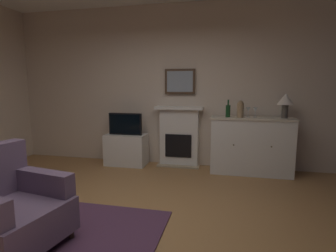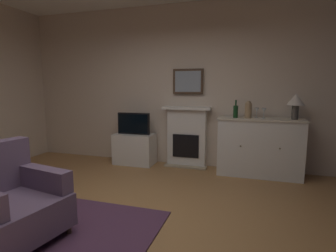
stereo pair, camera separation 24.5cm
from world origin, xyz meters
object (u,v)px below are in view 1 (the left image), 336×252
Objects in this scene: tv_cabinet at (126,150)px; wine_glass_left at (248,110)px; vase_decorative at (240,109)px; wine_bottle at (228,111)px; tv_set at (125,124)px; fireplace_unit at (179,136)px; framed_picture at (180,82)px; table_lamp at (286,101)px; sideboard_cabinet at (251,145)px; armchair at (8,208)px; wine_glass_center at (255,110)px.

wine_glass_left is at bearing 0.40° from tv_cabinet.
vase_decorative reaches higher than wine_glass_left.
wine_bottle is 1.86m from tv_set.
framed_picture reaches higher than fireplace_unit.
framed_picture reaches higher than table_lamp.
tv_cabinet is (-2.23, 0.02, -0.19)m from sideboard_cabinet.
sideboard_cabinet is at bearing 14.25° from vase_decorative.
armchair is at bearing -109.66° from framed_picture.
tv_set is at bearing -179.65° from wine_glass_center.
wine_bottle reaches higher than sideboard_cabinet.
vase_decorative reaches higher than fireplace_unit.
table_lamp is (1.75, -0.22, -0.32)m from framed_picture.
framed_picture reaches higher than wine_bottle.
vase_decorative is at bearing -1.83° from tv_cabinet.
table_lamp is 2.42× the size of wine_glass_center.
wine_bottle reaches higher than vase_decorative.
fireplace_unit is at bearing 172.48° from wine_glass_center.
sideboard_cabinet is at bearing -24.76° from wine_glass_left.
wine_bottle is at bearing -177.52° from table_lamp.
wine_glass_left is 2.30m from tv_cabinet.
table_lamp is at bearing -7.23° from framed_picture.
tv_set reaches higher than tv_cabinet.
tv_set is (-0.00, -0.02, 0.49)m from tv_cabinet.
wine_glass_left is (-0.07, 0.03, 0.60)m from sideboard_cabinet.
sideboard_cabinet is at bearing -0.39° from tv_cabinet.
wine_bottle is at bearing -14.06° from fireplace_unit.
sideboard_cabinet is 1.79× the size of tv_cabinet.
armchair is (-2.34, -2.69, -0.69)m from wine_glass_center.
vase_decorative is 0.30× the size of armchair.
table_lamp is at bearing 2.48° from wine_bottle.
table_lamp is 1.42× the size of vase_decorative.
framed_picture is 1.38× the size of table_lamp.
fireplace_unit is 2.75× the size of table_lamp.
tv_cabinet is 2.70m from armchair.
wine_bottle is 0.31× the size of armchair.
fireplace_unit is 1.27m from sideboard_cabinet.
framed_picture is at bearing 172.77° from table_lamp.
wine_glass_center is (0.44, 0.04, 0.01)m from wine_bottle.
fireplace_unit reaches higher than tv_set.
fireplace_unit is 1.19× the size of armchair.
sideboard_cabinet is 3.53m from armchair.
table_lamp reaches higher than sideboard_cabinet.
armchair is at bearing -129.39° from wine_glass_left.
wine_glass_left is at bearing 31.45° from vase_decorative.
tv_cabinet is at bearing 90.00° from tv_set.
tv_set is at bearing -90.00° from tv_cabinet.
wine_glass_center is at bearing -9.47° from framed_picture.
tv_set reaches higher than armchair.
vase_decorative is at bearing -148.55° from wine_glass_left.
fireplace_unit is 1.02m from wine_bottle.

